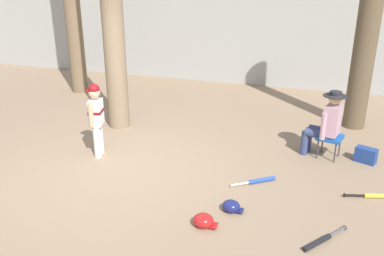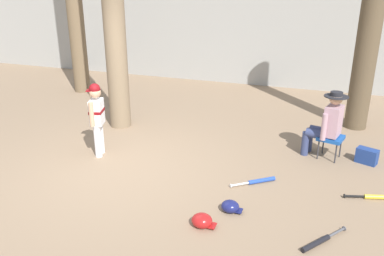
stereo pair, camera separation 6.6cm
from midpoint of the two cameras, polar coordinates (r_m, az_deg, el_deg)
ground_plane at (r=6.65m, az=-10.02°, el=-6.07°), size 60.00×60.00×0.00m
concrete_back_wall at (r=12.05m, az=5.05°, el=12.97°), size 18.00×0.36×2.68m
tree_near_player at (r=8.13m, az=-11.04°, el=16.74°), size 0.65×0.65×5.54m
tree_behind_spectator at (r=8.69m, az=24.21°, el=11.77°), size 0.64×0.64×4.36m
young_ballplayer at (r=7.05m, az=-13.27°, el=1.85°), size 0.43×0.56×1.31m
folding_stool at (r=7.27m, az=19.54°, el=-1.46°), size 0.49×0.49×0.41m
seated_spectator at (r=7.20m, az=19.05°, el=0.74°), size 0.68×0.54×1.20m
handbag_beside_stool at (r=7.40m, az=24.05°, el=-3.69°), size 0.38×0.29×0.26m
bat_black_composite at (r=5.14m, az=18.15°, el=-15.25°), size 0.50×0.66×0.07m
bat_blue_youth at (r=6.25m, az=9.78°, el=-7.53°), size 0.63×0.52×0.07m
bat_yellow_trainer at (r=6.34m, az=25.11°, el=-8.95°), size 0.70×0.26×0.07m
batting_helmet_red at (r=5.18m, az=1.83°, el=-13.16°), size 0.32×0.25×0.18m
batting_helmet_navy at (r=5.49m, az=5.87°, el=-11.16°), size 0.29×0.22×0.17m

